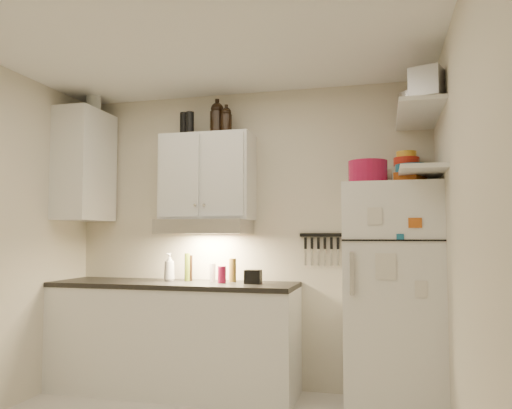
# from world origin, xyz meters

# --- Properties ---
(ceiling) EXTENTS (3.20, 3.00, 0.02)m
(ceiling) POSITION_xyz_m (0.00, 0.00, 2.61)
(ceiling) COLOR white
(ceiling) RESTS_ON ground
(back_wall) EXTENTS (3.20, 0.02, 2.60)m
(back_wall) POSITION_xyz_m (0.00, 1.51, 1.30)
(back_wall) COLOR beige
(back_wall) RESTS_ON ground
(right_wall) EXTENTS (0.02, 3.00, 2.60)m
(right_wall) POSITION_xyz_m (1.61, 0.00, 1.30)
(right_wall) COLOR beige
(right_wall) RESTS_ON ground
(base_cabinet) EXTENTS (2.10, 0.60, 0.88)m
(base_cabinet) POSITION_xyz_m (-0.55, 1.20, 0.44)
(base_cabinet) COLOR white
(base_cabinet) RESTS_ON floor
(countertop) EXTENTS (2.10, 0.62, 0.04)m
(countertop) POSITION_xyz_m (-0.55, 1.20, 0.90)
(countertop) COLOR black
(countertop) RESTS_ON base_cabinet
(upper_cabinet) EXTENTS (0.80, 0.33, 0.75)m
(upper_cabinet) POSITION_xyz_m (-0.30, 1.33, 1.83)
(upper_cabinet) COLOR white
(upper_cabinet) RESTS_ON back_wall
(side_cabinet) EXTENTS (0.33, 0.55, 1.00)m
(side_cabinet) POSITION_xyz_m (-1.44, 1.20, 1.95)
(side_cabinet) COLOR white
(side_cabinet) RESTS_ON left_wall
(range_hood) EXTENTS (0.76, 0.46, 0.12)m
(range_hood) POSITION_xyz_m (-0.30, 1.27, 1.39)
(range_hood) COLOR silver
(range_hood) RESTS_ON back_wall
(fridge) EXTENTS (0.70, 0.68, 1.70)m
(fridge) POSITION_xyz_m (1.25, 1.16, 0.85)
(fridge) COLOR white
(fridge) RESTS_ON floor
(shelf_hi) EXTENTS (0.30, 0.95, 0.03)m
(shelf_hi) POSITION_xyz_m (1.45, 1.02, 2.20)
(shelf_hi) COLOR white
(shelf_hi) RESTS_ON right_wall
(shelf_lo) EXTENTS (0.30, 0.95, 0.03)m
(shelf_lo) POSITION_xyz_m (1.45, 1.02, 1.76)
(shelf_lo) COLOR white
(shelf_lo) RESTS_ON right_wall
(knife_strip) EXTENTS (0.42, 0.02, 0.03)m
(knife_strip) POSITION_xyz_m (0.70, 1.49, 1.32)
(knife_strip) COLOR black
(knife_strip) RESTS_ON back_wall
(dutch_oven) EXTENTS (0.29, 0.29, 0.17)m
(dutch_oven) POSITION_xyz_m (1.08, 0.99, 1.78)
(dutch_oven) COLOR #A2123E
(dutch_oven) RESTS_ON fridge
(book_stack) EXTENTS (0.24, 0.27, 0.07)m
(book_stack) POSITION_xyz_m (1.39, 1.04, 1.74)
(book_stack) COLOR #C45A18
(book_stack) RESTS_ON fridge
(spice_jar) EXTENTS (0.08, 0.08, 0.11)m
(spice_jar) POSITION_xyz_m (1.23, 1.06, 1.75)
(spice_jar) COLOR silver
(spice_jar) RESTS_ON fridge
(stock_pot) EXTENTS (0.32, 0.32, 0.21)m
(stock_pot) POSITION_xyz_m (1.46, 1.26, 2.32)
(stock_pot) COLOR silver
(stock_pot) RESTS_ON shelf_hi
(tin_a) EXTENTS (0.23, 0.21, 0.20)m
(tin_a) POSITION_xyz_m (1.50, 0.88, 2.31)
(tin_a) COLOR #AAAAAD
(tin_a) RESTS_ON shelf_hi
(tin_b) EXTENTS (0.25, 0.25, 0.20)m
(tin_b) POSITION_xyz_m (1.48, 0.65, 2.31)
(tin_b) COLOR #AAAAAD
(tin_b) RESTS_ON shelf_hi
(bowl_teal) EXTENTS (0.25, 0.25, 0.10)m
(bowl_teal) POSITION_xyz_m (1.41, 1.33, 1.83)
(bowl_teal) COLOR #186289
(bowl_teal) RESTS_ON shelf_lo
(bowl_orange) EXTENTS (0.20, 0.20, 0.06)m
(bowl_orange) POSITION_xyz_m (1.38, 1.37, 1.91)
(bowl_orange) COLOR red
(bowl_orange) RESTS_ON bowl_teal
(bowl_yellow) EXTENTS (0.16, 0.16, 0.05)m
(bowl_yellow) POSITION_xyz_m (1.38, 1.37, 1.96)
(bowl_yellow) COLOR gold
(bowl_yellow) RESTS_ON bowl_orange
(plates) EXTENTS (0.29, 0.29, 0.06)m
(plates) POSITION_xyz_m (1.51, 1.06, 1.80)
(plates) COLOR #186289
(plates) RESTS_ON shelf_lo
(growler_a) EXTENTS (0.16, 0.16, 0.30)m
(growler_a) POSITION_xyz_m (-0.22, 1.36, 2.35)
(growler_a) COLOR black
(growler_a) RESTS_ON upper_cabinet
(growler_b) EXTENTS (0.12, 0.12, 0.23)m
(growler_b) POSITION_xyz_m (-0.12, 1.30, 2.32)
(growler_b) COLOR black
(growler_b) RESTS_ON upper_cabinet
(thermos_a) EXTENTS (0.07, 0.07, 0.20)m
(thermos_a) POSITION_xyz_m (-0.44, 1.27, 2.30)
(thermos_a) COLOR black
(thermos_a) RESTS_ON upper_cabinet
(thermos_b) EXTENTS (0.10, 0.10, 0.22)m
(thermos_b) POSITION_xyz_m (-0.54, 1.36, 2.31)
(thermos_b) COLOR black
(thermos_b) RESTS_ON upper_cabinet
(side_jar) EXTENTS (0.15, 0.15, 0.18)m
(side_jar) POSITION_xyz_m (-1.39, 1.24, 2.54)
(side_jar) COLOR silver
(side_jar) RESTS_ON side_cabinet
(soap_bottle) EXTENTS (0.11, 0.11, 0.27)m
(soap_bottle) POSITION_xyz_m (-0.62, 1.27, 1.05)
(soap_bottle) COLOR white
(soap_bottle) RESTS_ON countertop
(pepper_mill) EXTENTS (0.08, 0.08, 0.20)m
(pepper_mill) POSITION_xyz_m (-0.07, 1.34, 1.02)
(pepper_mill) COLOR brown
(pepper_mill) RESTS_ON countertop
(oil_bottle) EXTENTS (0.06, 0.06, 0.24)m
(oil_bottle) POSITION_xyz_m (-0.47, 1.31, 1.04)
(oil_bottle) COLOR #536719
(oil_bottle) RESTS_ON countertop
(vinegar_bottle) EXTENTS (0.06, 0.06, 0.22)m
(vinegar_bottle) POSITION_xyz_m (-0.46, 1.33, 1.03)
(vinegar_bottle) COLOR black
(vinegar_bottle) RESTS_ON countertop
(clear_bottle) EXTENTS (0.06, 0.06, 0.15)m
(clear_bottle) POSITION_xyz_m (-0.24, 1.32, 1.00)
(clear_bottle) COLOR silver
(clear_bottle) RESTS_ON countertop
(red_jar) EXTENTS (0.08, 0.08, 0.14)m
(red_jar) POSITION_xyz_m (-0.12, 1.20, 0.99)
(red_jar) COLOR #A2123E
(red_jar) RESTS_ON countertop
(caddy) EXTENTS (0.13, 0.10, 0.11)m
(caddy) POSITION_xyz_m (0.15, 1.21, 0.98)
(caddy) COLOR black
(caddy) RESTS_ON countertop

